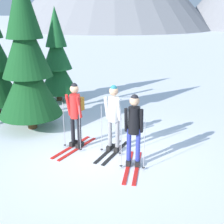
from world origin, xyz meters
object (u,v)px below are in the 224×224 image
(pine_tree_near, at_px, (57,59))
(pine_tree_mid, at_px, (27,60))
(skier_in_white, at_px, (113,115))
(skier_in_black, at_px, (134,127))
(skier_in_red, at_px, (75,111))

(pine_tree_near, relative_size, pine_tree_mid, 0.79)
(skier_in_white, relative_size, pine_tree_mid, 0.38)
(skier_in_white, distance_m, pine_tree_mid, 3.33)
(skier_in_black, xyz_separation_m, pine_tree_mid, (-3.79, 1.24, 1.19))
(skier_in_white, height_order, skier_in_black, skier_in_white)
(skier_in_white, bearing_deg, skier_in_red, -173.56)
(skier_in_black, bearing_deg, pine_tree_mid, 161.94)
(skier_in_black, height_order, pine_tree_near, pine_tree_near)
(skier_in_red, bearing_deg, skier_in_white, 6.44)
(skier_in_red, bearing_deg, skier_in_black, -14.89)
(pine_tree_near, bearing_deg, skier_in_white, -43.93)
(skier_in_red, relative_size, pine_tree_mid, 0.38)
(skier_in_black, distance_m, pine_tree_mid, 4.16)
(pine_tree_near, xyz_separation_m, pine_tree_mid, (0.82, -3.09, 0.46))
(skier_in_red, height_order, pine_tree_near, pine_tree_near)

